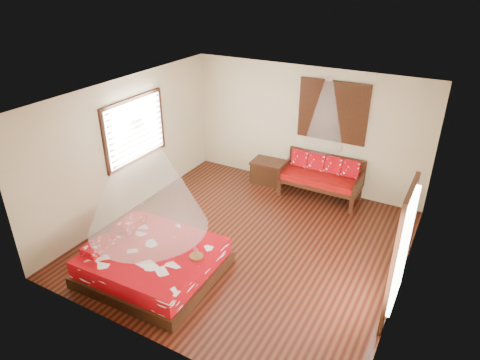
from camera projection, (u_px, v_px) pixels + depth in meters
name	position (u px, v px, depth m)	size (l,w,h in m)	color
room	(248.00, 176.00, 7.49)	(5.54, 5.54, 2.84)	black
bed	(152.00, 262.00, 7.18)	(2.15, 1.96, 0.64)	black
daybed	(322.00, 175.00, 9.49)	(1.77, 0.79, 0.94)	black
storage_chest	(269.00, 172.00, 10.23)	(0.81, 0.61, 0.54)	black
shutter_panel	(333.00, 111.00, 9.12)	(1.52, 0.06, 1.32)	black
window_left	(135.00, 130.00, 8.68)	(0.10, 1.74, 1.34)	black
glazed_door	(398.00, 255.00, 6.00)	(0.08, 1.02, 2.16)	black
wine_tray	(196.00, 255.00, 6.86)	(0.23, 0.23, 0.19)	brown
mosquito_net_main	(144.00, 177.00, 6.45)	(1.89, 1.89, 1.80)	white
mosquito_net_daybed	(326.00, 113.00, 8.71)	(0.83, 0.83, 1.50)	white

